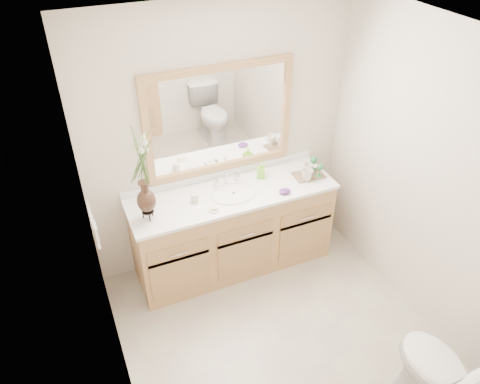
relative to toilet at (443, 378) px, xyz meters
name	(u,v)px	position (x,y,z in m)	size (l,w,h in m)	color
floor	(282,342)	(-0.70, 0.92, -0.37)	(2.60, 2.60, 0.00)	#B9AC9E
ceiling	(306,47)	(-0.70, 0.92, 2.03)	(2.40, 2.60, 0.02)	white
wall_back	(220,141)	(-0.70, 2.22, 0.83)	(2.40, 0.02, 2.40)	beige
wall_left	(109,280)	(-1.90, 0.92, 0.83)	(0.02, 2.60, 2.40)	beige
wall_right	(433,187)	(0.50, 0.92, 0.83)	(0.02, 2.60, 2.40)	beige
vanity	(233,231)	(-0.70, 1.93, 0.03)	(1.80, 0.55, 0.80)	tan
counter	(233,194)	(-0.70, 1.93, 0.45)	(1.84, 0.57, 0.03)	white
sink	(234,199)	(-0.70, 1.92, 0.41)	(0.38, 0.34, 0.23)	white
mirror	(220,120)	(-0.70, 2.20, 1.04)	(1.32, 0.04, 0.97)	white
switch_plate	(96,231)	(-1.89, 1.68, 0.61)	(0.02, 0.12, 0.12)	white
toilet	(443,378)	(0.00, 0.00, 0.00)	(0.42, 0.75, 0.74)	white
flower_vase	(141,166)	(-1.46, 1.87, 0.96)	(0.18, 0.18, 0.73)	black
tumbler	(195,198)	(-1.05, 1.94, 0.50)	(0.06, 0.06, 0.08)	beige
soap_dish	(214,209)	(-0.94, 1.76, 0.47)	(0.10, 0.10, 0.03)	beige
soap_bottle	(261,171)	(-0.37, 2.06, 0.53)	(0.06, 0.07, 0.14)	#81D632
purple_dish	(285,191)	(-0.29, 1.75, 0.48)	(0.10, 0.08, 0.04)	#582672
tray	(308,175)	(0.04, 1.90, 0.47)	(0.27, 0.18, 0.01)	brown
mug_left	(307,174)	(-0.01, 1.84, 0.53)	(0.11, 0.10, 0.11)	beige
mug_right	(308,168)	(0.05, 1.94, 0.52)	(0.09, 0.09, 0.09)	beige
goblet_front	(320,168)	(0.12, 1.85, 0.56)	(0.06, 0.06, 0.13)	#26723B
goblet_back	(314,161)	(0.12, 1.96, 0.57)	(0.06, 0.06, 0.14)	#26723B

